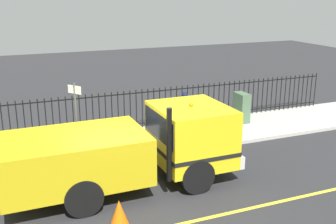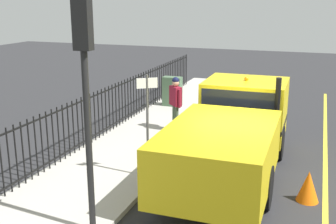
# 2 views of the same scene
# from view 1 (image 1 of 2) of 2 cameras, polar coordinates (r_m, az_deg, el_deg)

# --- Properties ---
(ground_plane) EXTENTS (55.49, 55.49, 0.00)m
(ground_plane) POSITION_cam_1_polar(r_m,az_deg,el_deg) (11.39, -6.81, -11.18)
(ground_plane) COLOR #2B2B2D
(ground_plane) RESTS_ON ground
(sidewalk_slab) EXTENTS (2.94, 25.22, 0.12)m
(sidewalk_slab) POSITION_cam_1_polar(r_m,az_deg,el_deg) (14.39, -10.50, -5.02)
(sidewalk_slab) COLOR #B7B2A8
(sidewalk_slab) RESTS_ON ground
(work_truck) EXTENTS (2.37, 6.43, 2.47)m
(work_truck) POSITION_cam_1_polar(r_m,az_deg,el_deg) (11.30, -4.26, -4.61)
(work_truck) COLOR yellow
(work_truck) RESTS_ON ground
(worker_standing) EXTENTS (0.52, 0.52, 1.80)m
(worker_standing) POSITION_cam_1_polar(r_m,az_deg,el_deg) (14.35, 2.32, 0.10)
(worker_standing) COLOR maroon
(worker_standing) RESTS_ON sidewalk_slab
(iron_fence) EXTENTS (0.04, 21.47, 1.54)m
(iron_fence) POSITION_cam_1_polar(r_m,az_deg,el_deg) (15.36, -11.71, -0.40)
(iron_fence) COLOR black
(iron_fence) RESTS_ON sidewalk_slab
(utility_cabinet) EXTENTS (0.76, 0.40, 1.20)m
(utility_cabinet) POSITION_cam_1_polar(r_m,az_deg,el_deg) (16.94, 10.18, 0.63)
(utility_cabinet) COLOR #4C6B4C
(utility_cabinet) RESTS_ON sidewalk_slab
(traffic_cone) EXTENTS (0.50, 0.50, 0.71)m
(traffic_cone) POSITION_cam_1_polar(r_m,az_deg,el_deg) (9.73, -6.79, -13.93)
(traffic_cone) COLOR orange
(traffic_cone) RESTS_ON ground
(street_sign) EXTENTS (0.43, 0.31, 2.56)m
(street_sign) POSITION_cam_1_polar(r_m,az_deg,el_deg) (12.57, -12.65, -0.39)
(street_sign) COLOR #4C4C4C
(street_sign) RESTS_ON sidewalk_slab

